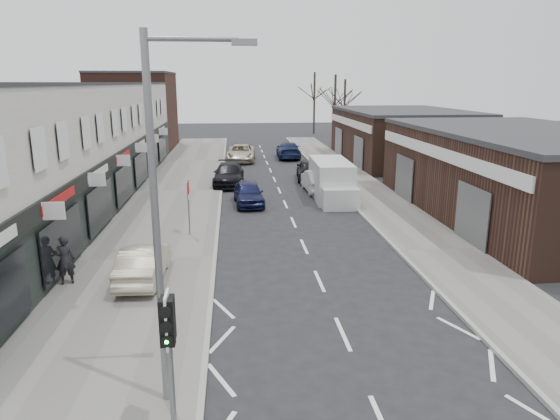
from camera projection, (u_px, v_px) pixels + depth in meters
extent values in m
plane|color=black|center=(360.00, 372.00, 12.62)|extent=(160.00, 160.00, 0.00)
cube|color=slate|center=(178.00, 191.00, 33.20)|extent=(5.50, 64.00, 0.12)
cube|color=slate|center=(362.00, 188.00, 34.34)|extent=(3.50, 64.00, 0.12)
cube|color=beige|center=(55.00, 145.00, 29.31)|extent=(8.00, 41.00, 7.10)
cube|color=#41241C|center=(135.00, 112.00, 53.78)|extent=(8.00, 10.00, 8.00)
cube|color=#3C251B|center=(525.00, 176.00, 26.70)|extent=(10.00, 18.00, 4.50)
cube|color=#3C251B|center=(402.00, 137.00, 45.99)|extent=(10.00, 16.00, 4.50)
cylinder|color=slate|center=(171.00, 368.00, 9.89)|extent=(0.12, 0.12, 3.00)
cube|color=silver|center=(168.00, 320.00, 9.62)|extent=(0.05, 0.55, 1.10)
cube|color=black|center=(167.00, 323.00, 9.51)|extent=(0.28, 0.22, 0.95)
sphere|color=#0CE533|center=(167.00, 340.00, 9.47)|extent=(0.18, 0.18, 0.18)
cube|color=black|center=(168.00, 317.00, 9.74)|extent=(0.26, 0.20, 0.90)
cylinder|color=slate|center=(156.00, 231.00, 10.39)|extent=(0.16, 0.16, 8.00)
cylinder|color=slate|center=(192.00, 39.00, 9.53)|extent=(1.80, 0.10, 0.10)
cube|color=slate|center=(244.00, 42.00, 9.63)|extent=(0.50, 0.22, 0.12)
cylinder|color=slate|center=(189.00, 209.00, 23.37)|extent=(0.07, 0.07, 2.50)
cube|color=white|center=(189.00, 196.00, 23.23)|extent=(0.04, 0.45, 0.25)
cube|color=silver|center=(331.00, 179.00, 31.33)|extent=(2.31, 5.29, 2.39)
cube|color=silver|center=(341.00, 199.00, 28.52)|extent=(2.13, 0.97, 1.25)
cylinder|color=black|center=(320.00, 199.00, 29.68)|extent=(0.25, 0.80, 0.80)
cylinder|color=black|center=(352.00, 198.00, 29.85)|extent=(0.25, 0.80, 0.80)
cylinder|color=black|center=(311.00, 186.00, 33.21)|extent=(0.25, 0.80, 0.80)
cylinder|color=black|center=(339.00, 186.00, 33.38)|extent=(0.25, 0.80, 0.80)
imported|color=#B0A78C|center=(144.00, 262.00, 18.07)|extent=(1.50, 4.05, 1.32)
imported|color=black|center=(65.00, 260.00, 17.65)|extent=(0.75, 0.61, 1.80)
imported|color=#13173D|center=(249.00, 193.00, 29.73)|extent=(1.89, 4.17, 1.39)
imported|color=black|center=(229.00, 174.00, 35.52)|extent=(2.30, 5.26, 1.51)
imported|color=beige|center=(241.00, 153.00, 46.09)|extent=(2.89, 5.63, 1.52)
imported|color=silver|center=(317.00, 181.00, 33.28)|extent=(1.70, 4.53, 1.48)
imported|color=black|center=(310.00, 169.00, 37.26)|extent=(2.37, 4.90, 1.61)
imported|color=#151F43|center=(288.00, 150.00, 48.07)|extent=(2.38, 5.42, 1.55)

